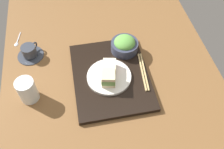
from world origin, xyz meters
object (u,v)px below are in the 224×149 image
sandwich_plate (109,77)px  drinking_glass (27,90)px  sandwich_near (109,78)px  teaspoon (17,42)px  salad_bowl (125,45)px  chopsticks_pair (143,71)px  coffee_cup (30,52)px  sandwich_far (109,67)px

sandwich_plate → drinking_glass: (-2.62, 35.13, 2.86)cm
sandwich_near → teaspoon: sandwich_near is taller
salad_bowl → teaspoon: salad_bowl is taller
chopsticks_pair → coffee_cup: size_ratio=1.68×
sandwich_plate → teaspoon: size_ratio=1.94×
salad_bowl → chopsticks_pair: salad_bowl is taller
sandwich_far → drinking_glass: size_ratio=0.69×
sandwich_plate → teaspoon: (32.41, 42.21, -2.33)cm
sandwich_far → teaspoon: 52.20cm
sandwich_plate → drinking_glass: size_ratio=1.79×
chopsticks_pair → teaspoon: (32.19, 58.14, -2.02)cm
sandwich_plate → coffee_cup: 41.41cm
sandwich_plate → chopsticks_pair: (0.22, -15.93, -0.31)cm
salad_bowl → teaspoon: size_ratio=1.28×
salad_bowl → drinking_glass: (-17.96, 45.55, 0.09)cm
salad_bowl → chopsticks_pair: 16.38cm
salad_bowl → teaspoon: bearing=72.0°
teaspoon → salad_bowl: bearing=-108.0°
salad_bowl → sandwich_far: bearing=141.4°
chopsticks_pair → teaspoon: size_ratio=2.09×
sandwich_far → coffee_cup: bearing=62.6°
sandwich_far → sandwich_plate: bearing=166.5°
sandwich_far → drinking_glass: bearing=99.3°
coffee_cup → drinking_glass: bearing=180.0°
teaspoon → sandwich_near: bearing=-130.8°
sandwich_far → coffee_cup: 40.58cm
chopsticks_pair → sandwich_near: bearing=101.9°
sandwich_plate → drinking_glass: drinking_glass is taller
sandwich_plate → salad_bowl: (15.34, -10.42, 2.77)cm
coffee_cup → sandwich_near: bearing=-126.3°
salad_bowl → sandwich_plate: bearing=145.8°
sandwich_far → sandwich_near: bearing=166.5°
teaspoon → sandwich_plate: bearing=-127.5°
teaspoon → chopsticks_pair: bearing=-119.0°
sandwich_far → drinking_glass: (-5.91, 35.91, -0.08)cm
coffee_cup → drinking_glass: size_ratio=1.15×
sandwich_far → salad_bowl: bearing=-38.6°
sandwich_near → drinking_glass: drinking_glass is taller
salad_bowl → coffee_cup: bearing=81.8°
sandwich_plate → coffee_cup: bearing=58.0°
drinking_glass → salad_bowl: bearing=-68.5°
sandwich_far → drinking_glass: 36.40cm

